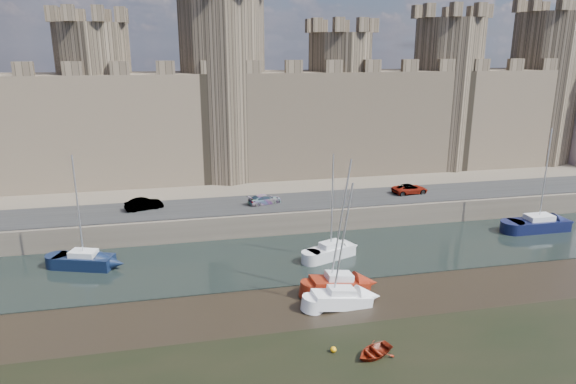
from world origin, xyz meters
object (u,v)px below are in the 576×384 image
(sailboat_3, at_px, (538,224))
(sailboat_4, at_px, (339,284))
(car_2, at_px, (265,199))
(car_3, at_px, (410,189))
(sailboat_1, at_px, (84,260))
(sailboat_2, at_px, (331,250))
(sailboat_5, at_px, (341,298))
(car_1, at_px, (144,204))

(sailboat_3, relative_size, sailboat_4, 1.00)
(car_2, xyz_separation_m, car_3, (17.92, 0.42, 0.04))
(car_2, bearing_deg, sailboat_1, 98.32)
(sailboat_2, bearing_deg, sailboat_4, -122.55)
(car_2, distance_m, sailboat_2, 11.99)
(car_3, height_order, sailboat_2, sailboat_2)
(sailboat_5, bearing_deg, sailboat_1, 147.29)
(sailboat_2, xyz_separation_m, sailboat_5, (-1.96, -9.27, -0.09))
(sailboat_1, bearing_deg, sailboat_3, 18.39)
(car_1, distance_m, sailboat_2, 21.41)
(car_2, xyz_separation_m, sailboat_4, (3.16, -17.91, -2.25))
(sailboat_4, bearing_deg, sailboat_3, 16.20)
(sailboat_1, xyz_separation_m, sailboat_4, (21.47, -9.66, -0.01))
(car_3, bearing_deg, sailboat_1, 97.53)
(car_2, distance_m, sailboat_4, 18.33)
(car_1, relative_size, sailboat_2, 0.39)
(car_1, bearing_deg, sailboat_5, -159.44)
(sailboat_3, bearing_deg, car_1, 168.26)
(car_2, bearing_deg, car_3, -104.60)
(sailboat_1, bearing_deg, car_2, 42.78)
(sailboat_1, relative_size, sailboat_2, 1.04)
(car_1, height_order, car_3, car_1)
(sailboat_5, bearing_deg, sailboat_2, 74.84)
(sailboat_3, height_order, sailboat_5, sailboat_3)
(car_2, xyz_separation_m, sailboat_3, (29.31, -8.36, -2.20))
(sailboat_4, bearing_deg, sailboat_1, 151.90)
(sailboat_3, bearing_deg, sailboat_4, -159.64)
(car_3, bearing_deg, sailboat_2, 124.28)
(car_1, distance_m, car_2, 13.28)
(car_3, bearing_deg, sailboat_5, 137.42)
(sailboat_1, bearing_deg, sailboat_2, 12.09)
(car_2, bearing_deg, sailboat_4, 174.07)
(sailboat_4, bearing_deg, car_1, 127.54)
(sailboat_2, bearing_deg, sailboat_5, -122.92)
(sailboat_4, height_order, sailboat_5, sailboat_4)
(sailboat_1, xyz_separation_m, sailboat_3, (47.62, -0.10, 0.03))
(sailboat_4, bearing_deg, car_2, 96.14)
(car_3, distance_m, sailboat_5, 25.69)
(sailboat_2, bearing_deg, car_3, 19.24)
(car_2, distance_m, sailboat_1, 20.20)
(sailboat_1, relative_size, sailboat_4, 0.93)
(car_3, bearing_deg, car_1, 83.53)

